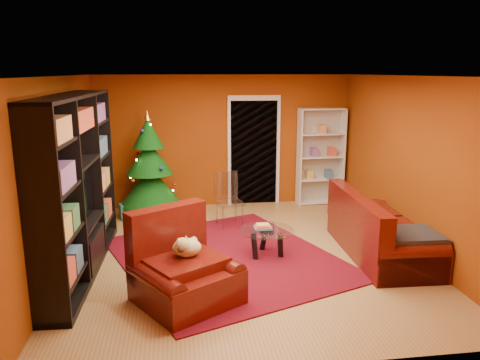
{
  "coord_description": "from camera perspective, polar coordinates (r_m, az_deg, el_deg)",
  "views": [
    {
      "loc": [
        -0.94,
        -6.45,
        2.67
      ],
      "look_at": [
        0.0,
        0.4,
        1.05
      ],
      "focal_mm": 35.0,
      "sensor_mm": 36.0,
      "label": 1
    }
  ],
  "objects": [
    {
      "name": "ceiling",
      "position": [
        6.52,
        0.49,
        12.79
      ],
      "size": [
        5.0,
        5.5,
        0.05
      ],
      "primitive_type": "cube",
      "color": "silver",
      "rests_on": "wall_back"
    },
    {
      "name": "christmas_tree",
      "position": [
        8.78,
        -10.98,
        1.74
      ],
      "size": [
        1.2,
        1.2,
        1.99
      ],
      "primitive_type": null,
      "rotation": [
        0.0,
        0.0,
        0.08
      ],
      "color": "#093F0E",
      "rests_on": "floor"
    },
    {
      "name": "coffee_table",
      "position": [
        6.94,
        3.23,
        -7.62
      ],
      "size": [
        0.82,
        0.82,
        0.5
      ],
      "primitive_type": null,
      "rotation": [
        0.0,
        0.0,
        -0.04
      ],
      "color": "gray",
      "rests_on": "rug"
    },
    {
      "name": "dog",
      "position": [
        5.55,
        -6.48,
        -8.19
      ],
      "size": [
        0.5,
        0.47,
        0.29
      ],
      "primitive_type": null,
      "rotation": [
        0.0,
        0.0,
        0.56
      ],
      "color": "beige",
      "rests_on": "armchair"
    },
    {
      "name": "gift_box_green",
      "position": [
        8.53,
        -5.78,
        -4.2
      ],
      "size": [
        0.33,
        0.33,
        0.26
      ],
      "primitive_type": "cube",
      "rotation": [
        0.0,
        0.0,
        0.31
      ],
      "color": "#307038",
      "rests_on": "floor"
    },
    {
      "name": "gift_box_teal",
      "position": [
        8.92,
        -13.57,
        -3.7
      ],
      "size": [
        0.34,
        0.34,
        0.27
      ],
      "primitive_type": "cube",
      "rotation": [
        0.0,
        0.0,
        0.27
      ],
      "color": "#156E66",
      "rests_on": "floor"
    },
    {
      "name": "wall_right",
      "position": [
        7.45,
        20.08,
        1.78
      ],
      "size": [
        0.05,
        5.5,
        2.6
      ],
      "primitive_type": "cube",
      "color": "#88380B",
      "rests_on": "ground"
    },
    {
      "name": "acrylic_chair",
      "position": [
        8.14,
        -1.29,
        -2.8
      ],
      "size": [
        0.53,
        0.56,
        0.85
      ],
      "primitive_type": null,
      "rotation": [
        0.0,
        0.0,
        0.21
      ],
      "color": "#66605B",
      "rests_on": "rug"
    },
    {
      "name": "wall_back",
      "position": [
        9.37,
        -1.98,
        4.77
      ],
      "size": [
        5.0,
        0.05,
        2.6
      ],
      "primitive_type": "cube",
      "color": "#88380B",
      "rests_on": "ground"
    },
    {
      "name": "media_unit",
      "position": [
        6.53,
        -19.39,
        -0.68
      ],
      "size": [
        0.58,
        3.11,
        2.38
      ],
      "primitive_type": null,
      "rotation": [
        0.0,
        0.0,
        -0.03
      ],
      "color": "black",
      "rests_on": "floor"
    },
    {
      "name": "armchair",
      "position": [
        5.57,
        -6.57,
        -10.51
      ],
      "size": [
        1.55,
        1.55,
        0.88
      ],
      "primitive_type": null,
      "rotation": [
        0.0,
        0.0,
        0.56
      ],
      "color": "#460C08",
      "rests_on": "rug"
    },
    {
      "name": "white_bookshelf",
      "position": [
        9.62,
        9.81,
        2.82
      ],
      "size": [
        0.94,
        0.36,
        2.0
      ],
      "primitive_type": null,
      "rotation": [
        0.0,
        0.0,
        0.03
      ],
      "color": "white",
      "rests_on": "floor"
    },
    {
      "name": "doorway",
      "position": [
        9.45,
        1.69,
        3.3
      ],
      "size": [
        1.06,
        0.6,
        2.16
      ],
      "primitive_type": null,
      "color": "black",
      "rests_on": "floor"
    },
    {
      "name": "gift_box_red",
      "position": [
        9.39,
        -8.95,
        -2.84
      ],
      "size": [
        0.25,
        0.25,
        0.21
      ],
      "primitive_type": "cube",
      "rotation": [
        0.0,
        0.0,
        0.23
      ],
      "color": "maroon",
      "rests_on": "floor"
    },
    {
      "name": "floor",
      "position": [
        7.05,
        0.45,
        -9.28
      ],
      "size": [
        5.0,
        5.5,
        0.05
      ],
      "primitive_type": "cube",
      "color": "olive",
      "rests_on": "ground"
    },
    {
      "name": "rug",
      "position": [
        6.91,
        -1.66,
        -9.45
      ],
      "size": [
        3.85,
        4.12,
        0.02
      ],
      "primitive_type": "cube",
      "rotation": [
        0.0,
        0.0,
        0.37
      ],
      "color": "#610917",
      "rests_on": "floor"
    },
    {
      "name": "sofa",
      "position": [
        7.21,
        16.93,
        -5.18
      ],
      "size": [
        1.06,
        2.22,
        0.94
      ],
      "primitive_type": null,
      "rotation": [
        0.0,
        0.0,
        1.54
      ],
      "color": "#460C08",
      "rests_on": "rug"
    },
    {
      "name": "wall_left",
      "position": [
        6.78,
        -21.16,
        0.64
      ],
      "size": [
        0.05,
        5.5,
        2.6
      ],
      "primitive_type": "cube",
      "color": "#88380B",
      "rests_on": "ground"
    }
  ]
}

